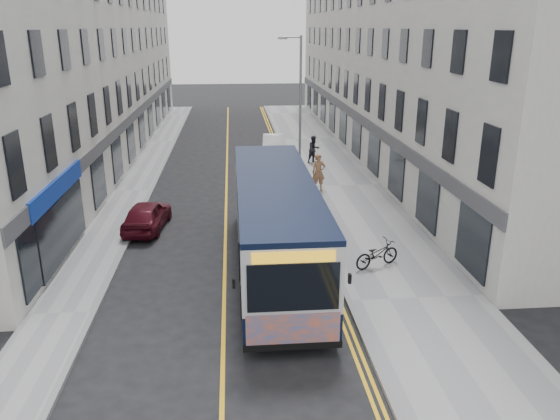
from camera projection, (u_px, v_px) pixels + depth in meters
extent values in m
plane|color=black|center=(224.00, 291.00, 18.34)|extent=(140.00, 140.00, 0.00)
cube|color=gray|center=(340.00, 186.00, 30.16)|extent=(4.50, 64.00, 0.12)
cube|color=gray|center=(133.00, 191.00, 29.23)|extent=(2.00, 64.00, 0.12)
cube|color=slate|center=(299.00, 187.00, 29.97)|extent=(0.18, 64.00, 0.13)
cube|color=slate|center=(152.00, 191.00, 29.31)|extent=(0.18, 64.00, 0.13)
cube|color=#ECAA14|center=(226.00, 190.00, 29.66)|extent=(0.12, 64.00, 0.01)
cube|color=#ECAA14|center=(291.00, 188.00, 29.96)|extent=(0.10, 64.00, 0.01)
cube|color=#ECAA14|center=(295.00, 188.00, 29.97)|extent=(0.10, 64.00, 0.01)
cube|color=silver|center=(394.00, 57.00, 37.03)|extent=(6.00, 46.00, 13.00)
cube|color=silver|center=(85.00, 58.00, 35.34)|extent=(6.00, 46.00, 13.00)
cylinder|color=gray|center=(300.00, 110.00, 30.62)|extent=(0.14, 0.14, 8.00)
cylinder|color=gray|center=(292.00, 37.00, 29.34)|extent=(1.00, 0.08, 0.08)
cube|color=gray|center=(283.00, 38.00, 29.31)|extent=(0.50, 0.18, 0.12)
cube|color=black|center=(275.00, 248.00, 19.76)|extent=(2.64, 11.60, 0.95)
cube|color=silver|center=(275.00, 211.00, 19.30)|extent=(2.64, 11.60, 1.90)
cube|color=black|center=(275.00, 182.00, 18.97)|extent=(2.66, 11.60, 0.17)
cube|color=black|center=(237.00, 212.00, 19.86)|extent=(0.04, 9.07, 1.21)
cube|color=black|center=(310.00, 209.00, 20.08)|extent=(0.04, 9.07, 1.21)
cube|color=black|center=(293.00, 288.00, 13.84)|extent=(2.37, 0.04, 1.32)
cube|color=#FF5F15|center=(293.00, 331.00, 14.25)|extent=(2.48, 0.04, 1.00)
cube|color=gold|center=(294.00, 257.00, 13.56)|extent=(2.11, 0.04, 0.30)
cylinder|color=black|center=(245.00, 303.00, 16.48)|extent=(0.30, 1.05, 1.05)
cylinder|color=black|center=(323.00, 300.00, 16.67)|extent=(0.30, 1.05, 1.05)
cylinder|color=black|center=(241.00, 234.00, 21.95)|extent=(0.30, 1.05, 1.05)
cylinder|color=black|center=(300.00, 232.00, 22.15)|extent=(0.30, 1.05, 1.05)
cylinder|color=black|center=(241.00, 218.00, 23.74)|extent=(0.30, 1.05, 1.05)
cylinder|color=black|center=(295.00, 217.00, 23.94)|extent=(0.30, 1.05, 1.05)
imported|color=black|center=(377.00, 254.00, 19.80)|extent=(1.97, 1.36, 0.98)
imported|color=#946643|center=(319.00, 172.00, 28.88)|extent=(0.76, 0.53, 1.98)
imported|color=black|center=(314.00, 149.00, 34.87)|extent=(1.05, 0.98, 1.74)
imported|color=white|center=(273.00, 145.00, 37.87)|extent=(1.75, 4.08, 1.31)
imported|color=#4B0C17|center=(147.00, 215.00, 23.76)|extent=(1.95, 3.95, 1.30)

